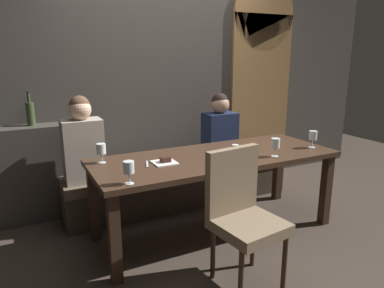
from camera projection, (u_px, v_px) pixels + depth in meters
The scene contains 17 objects.
ground at pixel (214, 230), 3.37m from camera, with size 9.00×9.00×0.00m, color #382D26.
back_wall_tiled at pixel (162, 64), 4.05m from camera, with size 6.00×0.12×3.00m, color #423D38.
arched_door at pixel (261, 74), 4.61m from camera, with size 0.90×0.05×2.55m.
back_counter at pixel (23, 175), 3.47m from camera, with size 1.10×0.28×0.95m, color #38342F.
dining_table at pixel (216, 165), 3.20m from camera, with size 2.20×0.84×0.74m.
banquette_bench at pixel (182, 184), 3.91m from camera, with size 2.50×0.44×0.45m.
chair_near_side at pixel (242, 209), 2.51m from camera, with size 0.49×0.49×0.98m.
diner_redhead at pixel (82, 142), 3.29m from camera, with size 0.36×0.24×0.81m.
diner_bearded at pixel (220, 128), 4.00m from camera, with size 0.36×0.24×0.75m.
wine_bottle_pale_label at pixel (30, 113), 3.40m from camera, with size 0.08×0.08×0.33m.
wine_glass_far_right at pixel (275, 144), 3.12m from camera, with size 0.08×0.08×0.16m.
wine_glass_far_left at pixel (313, 136), 3.41m from camera, with size 0.08×0.08×0.16m.
wine_glass_end_right at pixel (101, 150), 2.94m from camera, with size 0.08×0.08×0.16m.
wine_glass_end_left at pixel (129, 168), 2.46m from camera, with size 0.08×0.08×0.16m.
espresso_cup at pixel (235, 149), 3.30m from camera, with size 0.12×0.12×0.06m.
dessert_plate at pixel (165, 161), 2.95m from camera, with size 0.19×0.19×0.05m.
fork_on_table at pixel (147, 164), 2.92m from camera, with size 0.02×0.17×0.01m, color silver.
Camera 1 is at (-1.57, -2.63, 1.63)m, focal length 33.39 mm.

